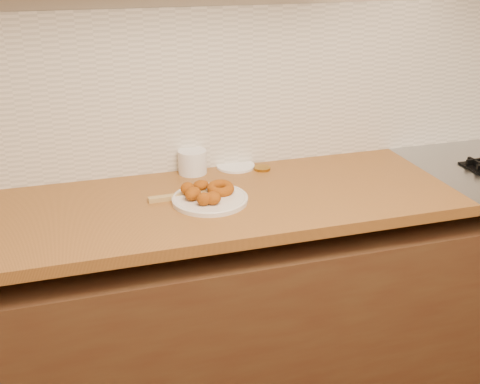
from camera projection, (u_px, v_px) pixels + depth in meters
name	position (u px, v px, depth m)	size (l,w,h in m)	color
wall_back	(280.00, 46.00, 2.10)	(4.00, 0.02, 2.70)	#BDAC8D
base_cabinet	(300.00, 307.00, 2.21)	(3.60, 0.60, 0.77)	#4C341C
butcher_block	(123.00, 215.00, 1.85)	(2.30, 0.62, 0.04)	#9A5E28
backsplash	(280.00, 86.00, 2.15)	(3.60, 0.02, 0.60)	silver
donut_plate	(210.00, 199.00, 1.89)	(0.26, 0.26, 0.01)	silver
ring_donut	(220.00, 188.00, 1.92)	(0.09, 0.09, 0.03)	#9C4602
fried_dough_chunks	(199.00, 193.00, 1.87)	(0.13, 0.19, 0.04)	#9C4602
plastic_tub	(192.00, 162.00, 2.12)	(0.11, 0.11, 0.09)	white
tub_lid	(235.00, 166.00, 2.19)	(0.15, 0.15, 0.01)	white
brass_jar_lid	(262.00, 168.00, 2.16)	(0.06, 0.06, 0.01)	#A27421
wooden_utensil	(178.00, 196.00, 1.91)	(0.20, 0.03, 0.02)	#AA8B4D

